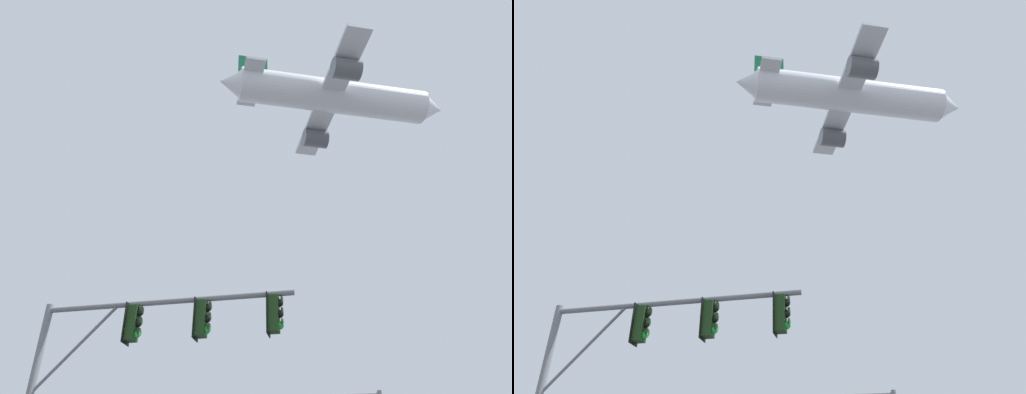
# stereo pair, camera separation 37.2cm
# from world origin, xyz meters

# --- Properties ---
(signal_pole_near) EXTENTS (6.68, 1.51, 6.54)m
(signal_pole_near) POSITION_xyz_m (-2.51, 8.11, 5.09)
(signal_pole_near) COLOR slate
(signal_pole_near) RESTS_ON ground
(airplane) EXTENTS (23.04, 17.80, 6.28)m
(airplane) POSITION_xyz_m (8.23, 31.73, 36.52)
(airplane) COLOR white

